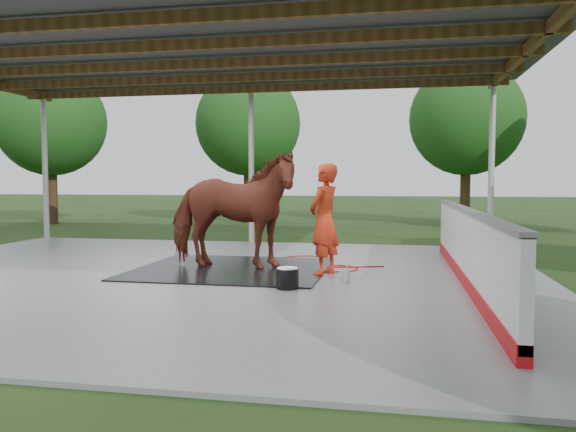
% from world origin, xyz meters
% --- Properties ---
extents(ground, '(100.00, 100.00, 0.00)m').
position_xyz_m(ground, '(0.00, 0.00, 0.00)').
color(ground, '#1E3814').
extents(concrete_slab, '(12.00, 10.00, 0.05)m').
position_xyz_m(concrete_slab, '(0.00, 0.00, 0.03)').
color(concrete_slab, slate).
rests_on(concrete_slab, ground).
extents(pavilion_structure, '(12.60, 10.60, 4.05)m').
position_xyz_m(pavilion_structure, '(0.00, -0.00, 3.97)').
color(pavilion_structure, beige).
rests_on(pavilion_structure, ground).
extents(dasher_board, '(0.16, 8.00, 1.15)m').
position_xyz_m(dasher_board, '(4.60, 0.00, 0.59)').
color(dasher_board, '#B50F13').
rests_on(dasher_board, concrete_slab).
extents(tree_belt, '(28.00, 28.00, 5.80)m').
position_xyz_m(tree_belt, '(0.30, 0.90, 3.79)').
color(tree_belt, '#382314').
rests_on(tree_belt, ground).
extents(rubber_mat, '(3.31, 3.11, 0.02)m').
position_xyz_m(rubber_mat, '(0.69, 0.61, 0.06)').
color(rubber_mat, black).
rests_on(rubber_mat, concrete_slab).
extents(horse, '(2.44, 1.15, 2.04)m').
position_xyz_m(horse, '(0.69, 0.61, 1.09)').
color(horse, maroon).
rests_on(horse, rubber_mat).
extents(handler, '(0.68, 0.80, 1.86)m').
position_xyz_m(handler, '(2.37, 0.34, 0.98)').
color(handler, red).
rests_on(handler, concrete_slab).
extents(wash_bucket, '(0.33, 0.33, 0.31)m').
position_xyz_m(wash_bucket, '(1.99, -0.94, 0.21)').
color(wash_bucket, black).
rests_on(wash_bucket, concrete_slab).
extents(soap_bottle_a, '(0.11, 0.11, 0.27)m').
position_xyz_m(soap_bottle_a, '(2.80, -0.31, 0.19)').
color(soap_bottle_a, silver).
rests_on(soap_bottle_a, concrete_slab).
extents(soap_bottle_b, '(0.11, 0.11, 0.17)m').
position_xyz_m(soap_bottle_b, '(2.71, 0.06, 0.14)').
color(soap_bottle_b, '#338CD8').
rests_on(soap_bottle_b, concrete_slab).
extents(hose_coil, '(2.06, 1.94, 0.02)m').
position_xyz_m(hose_coil, '(1.99, 1.69, 0.06)').
color(hose_coil, '#AA0C13').
rests_on(hose_coil, concrete_slab).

